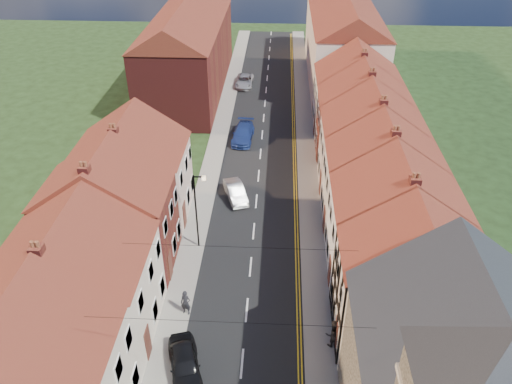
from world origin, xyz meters
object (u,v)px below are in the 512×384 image
(car_far, at_px, (243,134))
(pedestrian_left, at_px, (186,303))
(car_mid, at_px, (236,192))
(pedestrian_right, at_px, (333,333))
(lamppost, at_px, (197,207))
(car_distant, at_px, (244,81))
(car_near, at_px, (185,364))

(car_far, relative_size, pedestrian_left, 2.75)
(car_mid, bearing_deg, pedestrian_right, -84.27)
(car_mid, bearing_deg, lamppost, -126.93)
(pedestrian_left, bearing_deg, car_distant, 100.81)
(car_far, bearing_deg, car_near, -89.10)
(car_mid, xyz_separation_m, car_distant, (-1.02, 24.87, -0.00))
(lamppost, distance_m, car_far, 17.18)
(car_near, height_order, car_far, car_far)
(lamppost, distance_m, car_mid, 7.31)
(car_near, xyz_separation_m, car_mid, (1.33, 17.05, -0.06))
(car_far, relative_size, car_distant, 1.07)
(pedestrian_right, bearing_deg, lamppost, -59.78)
(car_distant, bearing_deg, pedestrian_left, -89.31)
(lamppost, relative_size, car_far, 1.24)
(car_near, distance_m, pedestrian_left, 4.21)
(pedestrian_right, bearing_deg, car_distant, -94.92)
(car_mid, height_order, pedestrian_left, pedestrian_left)
(car_far, bearing_deg, pedestrian_left, -91.06)
(lamppost, height_order, pedestrian_left, lamppost)
(lamppost, xyz_separation_m, car_mid, (2.07, 6.37, -2.91))
(car_near, relative_size, car_far, 0.83)
(lamppost, xyz_separation_m, pedestrian_right, (8.91, -8.51, -2.48))
(pedestrian_left, xyz_separation_m, pedestrian_right, (8.80, -1.98, 0.06))
(car_distant, bearing_deg, car_far, -84.39)
(car_far, xyz_separation_m, pedestrian_left, (-1.82, -23.35, 0.30))
(car_mid, height_order, car_far, car_far)
(pedestrian_left, height_order, pedestrian_right, pedestrian_right)
(car_mid, xyz_separation_m, pedestrian_right, (6.85, -14.88, 0.43))
(lamppost, distance_m, car_distant, 31.40)
(lamppost, relative_size, pedestrian_right, 3.19)
(car_near, bearing_deg, car_mid, 68.96)
(car_mid, relative_size, pedestrian_left, 2.17)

